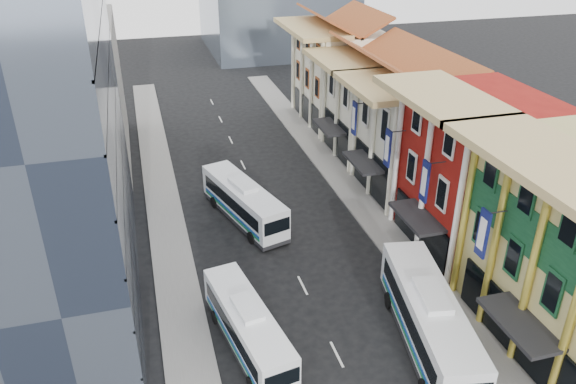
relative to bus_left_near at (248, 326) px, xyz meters
name	(u,v)px	position (x,y,z in m)	size (l,w,h in m)	color
sidewalk_right	(375,220)	(13.42, 11.96, -1.50)	(3.00, 90.00, 0.15)	slate
sidewalk_left	(171,249)	(-3.58, 11.96, -1.50)	(3.00, 90.00, 0.15)	slate
shophouse_red	(476,173)	(18.92, 6.96, 4.42)	(8.00, 10.00, 12.00)	maroon
shophouse_cream_near	(416,139)	(18.92, 16.46, 3.42)	(8.00, 9.00, 10.00)	white
shophouse_cream_mid	(375,108)	(18.92, 25.46, 3.42)	(8.00, 9.00, 10.00)	white
shophouse_cream_far	(340,76)	(18.92, 35.96, 3.92)	(8.00, 12.00, 11.00)	white
office_block_far	(69,94)	(-11.08, 31.96, 5.42)	(10.00, 18.00, 14.00)	gray
bus_left_near	(248,326)	(0.00, 0.00, 0.00)	(2.31, 9.84, 3.16)	white
bus_left_far	(244,201)	(2.82, 15.07, 0.18)	(2.57, 10.96, 3.51)	silver
bus_right	(429,319)	(10.42, -2.62, 0.37)	(2.84, 12.14, 3.89)	white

